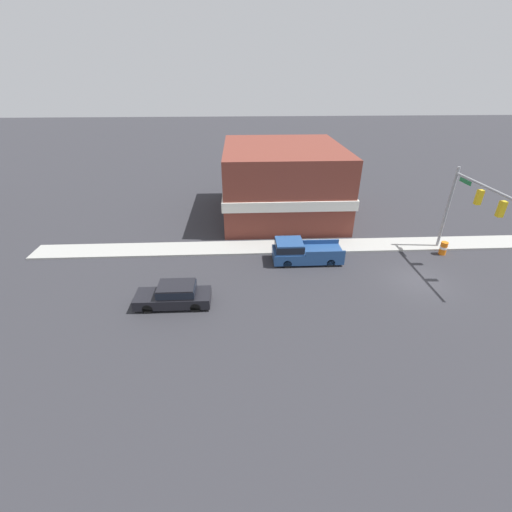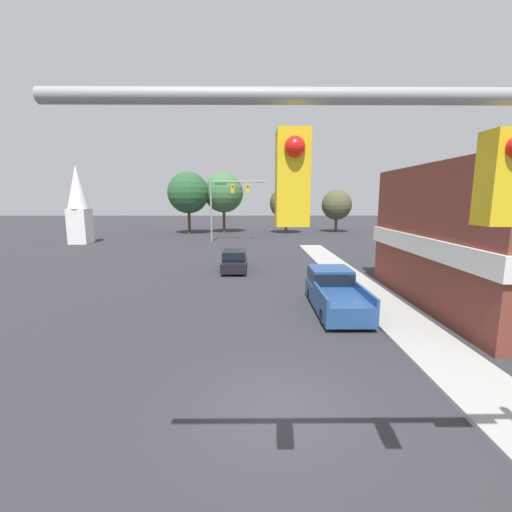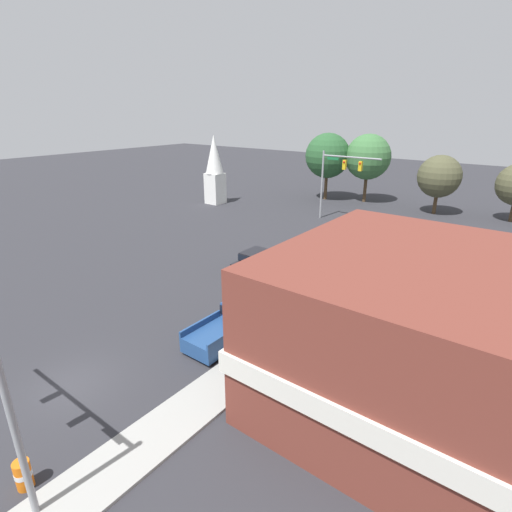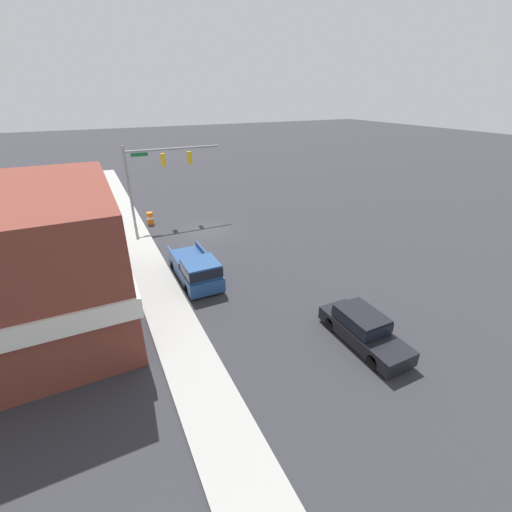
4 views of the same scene
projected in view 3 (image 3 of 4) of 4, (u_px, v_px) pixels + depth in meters
name	position (u px, v px, depth m)	size (l,w,h in m)	color
ground_plane	(72.00, 385.00, 18.89)	(200.00, 200.00, 0.00)	#2D2D33
sidewalk_curb	(148.00, 442.00, 15.61)	(2.40, 60.00, 0.14)	#9E9E99
far_signal_assembly	(339.00, 172.00, 44.83)	(6.92, 0.49, 7.83)	gray
car_lead	(256.00, 259.00, 32.47)	(1.76, 4.77, 1.53)	black
pickup_truck_parked	(234.00, 322.00, 22.72)	(2.10, 5.41, 1.81)	black
construction_barrel	(23.00, 474.00, 13.64)	(0.57, 0.57, 1.09)	orange
corner_brick_building	(439.00, 344.00, 16.06)	(13.22, 11.84, 6.91)	brown
church_steeple	(215.00, 168.00, 53.63)	(2.39, 2.39, 9.13)	white
backdrop_tree_left_far	(328.00, 156.00, 55.60)	(6.17, 6.17, 9.23)	#4C3823
backdrop_tree_left_mid	(368.00, 157.00, 54.03)	(6.08, 6.08, 9.20)	#4C3823
backdrop_tree_center	(439.00, 177.00, 48.18)	(5.09, 5.09, 7.16)	#4C3823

